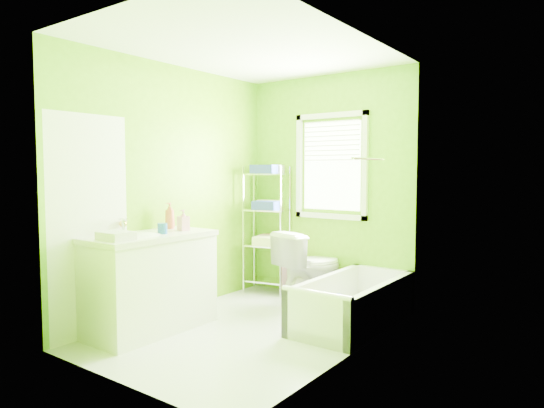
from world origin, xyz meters
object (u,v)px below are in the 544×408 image
Objects in this scene: vanity at (150,279)px; wire_shelf_unit at (269,215)px; bathtub at (352,310)px; toilet at (310,266)px.

vanity is 0.77× the size of wire_shelf_unit.
bathtub is 1.21× the size of vanity.
vanity is at bearing -91.43° from wire_shelf_unit.
toilet is (-0.75, 0.45, 0.26)m from bathtub.
bathtub is at bearing 40.61° from vanity.
wire_shelf_unit is (-1.42, 0.55, 0.80)m from bathtub.
wire_shelf_unit is (0.04, 1.81, 0.47)m from vanity.
wire_shelf_unit is at bearing 7.62° from toilet.
wire_shelf_unit reaches higher than toilet.
toilet is at bearing 67.49° from vanity.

